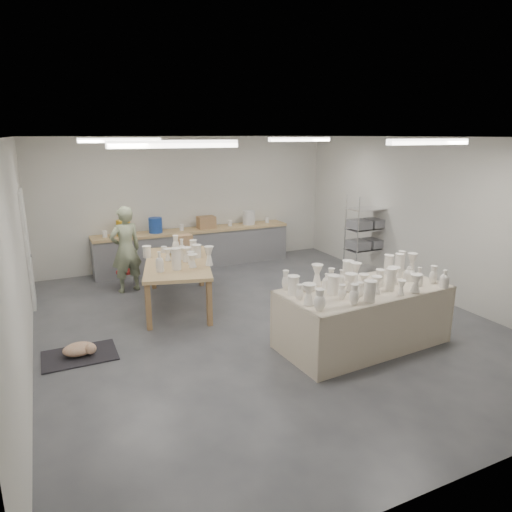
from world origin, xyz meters
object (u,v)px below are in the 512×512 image
potter (126,249)px  work_table (179,260)px  red_stool (125,272)px  drying_table (363,315)px

potter → work_table: bearing=110.0°
potter → red_stool: 0.61m
potter → drying_table: bearing=110.6°
drying_table → work_table: bearing=121.1°
work_table → drying_table: bearing=-40.2°
drying_table → work_table: drying_table is taller
potter → red_stool: potter is taller
drying_table → potter: (-2.71, 3.93, 0.39)m
work_table → red_stool: size_ratio=5.53×
work_table → red_stool: bearing=133.5°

